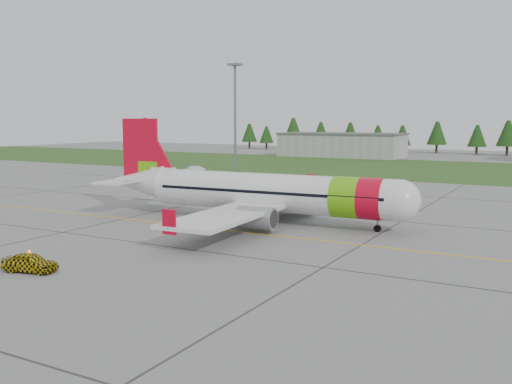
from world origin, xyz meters
The scene contains 9 objects.
ground centered at (0.00, 0.00, 0.00)m, with size 320.00×320.00×0.00m, color gray.
aircraft centered at (-1.79, 13.29, 2.91)m, with size 33.36×30.73×10.10m.
follow_me_car centered at (-6.55, -10.43, 1.87)m, with size 1.51×1.27×3.74m, color yellow.
service_van centered at (-36.16, 49.91, 2.27)m, with size 1.58×1.50×4.54m, color silver.
grass_strip centered at (0.00, 82.00, 0.01)m, with size 320.00×50.00×0.03m, color #30561E.
taxi_guideline centered at (0.00, 8.00, 0.01)m, with size 120.00×0.25×0.02m, color gold.
hangar_west centered at (-30.00, 110.00, 3.00)m, with size 32.00×14.00×6.00m, color #A8A8A3.
floodlight_mast centered at (-32.00, 58.00, 10.00)m, with size 0.50×0.50×20.00m, color slate.
treeline centered at (0.00, 138.00, 5.00)m, with size 160.00×8.00×10.00m, color #1C3F14, non-canonical shape.
Camera 1 is at (24.35, -35.26, 10.03)m, focal length 40.00 mm.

